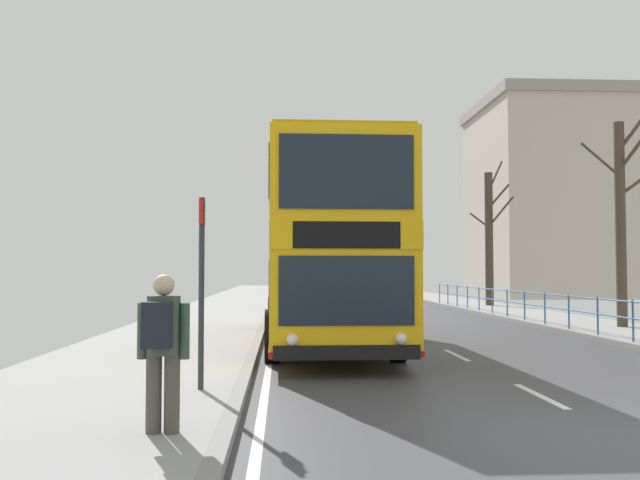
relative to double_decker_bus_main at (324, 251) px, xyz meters
The scene contains 8 objects.
ground 9.94m from the double_decker_bus_main, 78.24° to the right, with size 15.80×140.00×0.20m.
double_decker_bus_main is the anchor object (origin of this frame).
pedestrian_railing_far_kerb 9.07m from the double_decker_bus_main, 37.07° to the left, with size 0.05×27.26×0.98m.
pedestrian_companion 9.89m from the double_decker_bus_main, 103.10° to the right, with size 0.55×0.54×1.62m.
bus_stop_sign_near 7.25m from the double_decker_bus_main, 107.20° to the right, with size 0.08×0.44×2.69m.
bare_tree_far_00 18.42m from the double_decker_bus_main, 60.98° to the left, with size 1.61×2.07×7.04m.
bare_tree_far_01 9.72m from the double_decker_bus_main, 20.00° to the left, with size 2.25×1.96×6.60m.
background_building_00 35.81m from the double_decker_bus_main, 59.29° to the left, with size 10.89×11.20×13.67m.
Camera 1 is at (-3.69, -7.28, 1.80)m, focal length 39.05 mm.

